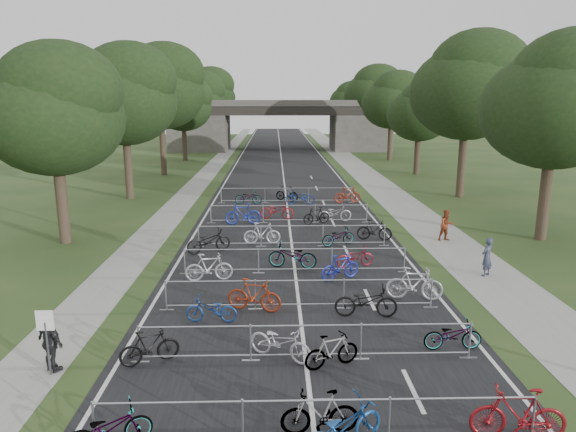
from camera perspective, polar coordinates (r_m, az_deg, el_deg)
name	(u,v)px	position (r m, az deg, el deg)	size (l,w,h in m)	color
road	(282,162)	(59.90, -0.69, 6.00)	(11.00, 140.00, 0.01)	black
sidewalk_right	(350,162)	(60.54, 6.94, 5.98)	(3.00, 140.00, 0.01)	gray
sidewalk_left	(217,162)	(60.26, -7.88, 5.92)	(2.00, 140.00, 0.01)	gray
lane_markings	(282,162)	(59.90, -0.69, 6.00)	(0.12, 140.00, 0.00)	silver
overpass_bridge	(280,125)	(74.56, -0.87, 10.07)	(31.00, 8.00, 7.05)	#413F3A
park_sign	(46,331)	(15.01, -25.31, -11.44)	(0.45, 0.06, 1.83)	#4C4C51
tree_left_0	(55,113)	(27.51, -24.50, 10.38)	(6.72, 6.72, 10.25)	#33261C
tree_right_0	(558,104)	(28.97, 27.82, 10.99)	(7.17, 7.17, 10.93)	#33261C
tree_left_1	(125,97)	(38.86, -17.70, 12.50)	(7.56, 7.56, 11.53)	#33261C
tree_right_1	(469,88)	(39.91, 19.48, 13.23)	(8.18, 8.18, 12.47)	#33261C
tree_left_2	(161,88)	(50.52, -13.96, 13.59)	(8.40, 8.40, 12.81)	#33261C
tree_right_2	(421,112)	(51.34, 14.54, 11.11)	(6.16, 6.16, 9.39)	#33261C
tree_left_3	(184,105)	(62.30, -11.51, 11.99)	(6.72, 6.72, 10.25)	#33261C
tree_right_3	(393,101)	(62.96, 11.57, 12.39)	(7.17, 7.17, 10.93)	#33261C
tree_left_4	(198,98)	(74.15, -9.93, 12.78)	(7.56, 7.56, 11.53)	#33261C
tree_right_4	(374,94)	(74.71, 9.51, 13.25)	(8.18, 8.18, 12.47)	#33261C
tree_left_5	(209,93)	(86.05, -8.79, 13.34)	(8.40, 8.40, 12.81)	#33261C
tree_right_5	(359,107)	(86.53, 7.94, 11.93)	(6.16, 6.16, 9.39)	#33261C
tree_left_6	(217,103)	(97.97, -7.87, 12.34)	(6.72, 6.72, 10.25)	#33261C
tree_right_6	(349,101)	(98.39, 6.81, 12.62)	(7.17, 7.17, 10.93)	#33261C
barrier_row_0	(316,422)	(11.56, 3.14, -21.88)	(9.70, 0.08, 1.10)	#A8ABB1
barrier_row_1	(306,342)	(14.65, 1.99, -13.86)	(9.70, 0.08, 1.10)	#A8ABB1
barrier_row_2	(300,294)	(17.94, 1.29, -8.69)	(9.70, 0.08, 1.10)	#A8ABB1
barrier_row_3	(295,261)	(21.51, 0.80, -4.98)	(9.70, 0.08, 1.10)	#A8ABB1
barrier_row_4	(292,236)	(25.35, 0.44, -2.21)	(9.70, 0.08, 1.10)	#A8ABB1
barrier_row_5	(289,214)	(30.20, 0.12, 0.25)	(9.70, 0.08, 1.10)	#A8ABB1
barrier_row_6	(287,195)	(36.08, -0.15, 2.32)	(9.70, 0.08, 1.10)	#A8ABB1
bike_0	(109,429)	(12.08, -19.26, -21.42)	(0.62, 1.76, 0.93)	#A8ABB1
bike_1	(320,413)	(11.87, 3.56, -21.01)	(0.49, 1.72, 1.03)	#A8ABB1
bike_2	(342,428)	(11.45, 6.07, -22.39)	(0.71, 2.04, 1.07)	navy
bike_3	(518,414)	(12.63, 24.22, -19.47)	(0.57, 2.02, 1.22)	maroon
bike_4	(149,347)	(15.00, -15.14, -13.88)	(0.46, 1.64, 0.99)	black
bike_5	(280,342)	(14.72, -0.85, -13.86)	(0.68, 1.95, 1.02)	silver
bike_6	(332,351)	(14.38, 4.88, -14.72)	(0.46, 1.61, 0.97)	#A8ABB1
bike_7	(453,335)	(15.99, 17.83, -12.52)	(0.59, 1.70, 0.89)	#A8ABB1
bike_8	(211,310)	(17.14, -8.51, -10.27)	(0.58, 1.68, 0.88)	navy
bike_9	(254,295)	(17.79, -3.78, -8.79)	(0.55, 1.93, 1.16)	maroon
bike_10	(366,301)	(17.52, 8.67, -9.37)	(0.73, 2.09, 1.10)	black
bike_11	(414,284)	(19.24, 13.88, -7.34)	(0.58, 2.04, 1.23)	#A1A0A7
bike_12	(209,267)	(20.81, -8.78, -5.68)	(0.54, 1.91, 1.15)	#A5A5AD
bike_13	(292,256)	(22.11, 0.50, -4.47)	(0.73, 2.09, 1.10)	#A8ABB1
bike_14	(340,267)	(20.83, 5.82, -5.69)	(0.50, 1.77, 1.06)	#1D27A0
bike_15	(355,257)	(22.51, 7.46, -4.53)	(0.60, 1.72, 0.90)	maroon
bike_16	(209,241)	(24.63, -8.82, -2.77)	(0.75, 2.15, 1.13)	black
bike_17	(262,234)	(25.76, -2.91, -1.96)	(0.52, 1.85, 1.11)	#BBBBC4
bike_18	(338,237)	(25.64, 5.59, -2.28)	(0.62, 1.78, 0.94)	#A8ABB1
bike_19	(374,230)	(26.82, 9.59, -1.56)	(0.51, 1.80, 1.08)	black
bike_20	(243,214)	(29.90, -5.02, 0.23)	(0.59, 2.09, 1.25)	navy
bike_21	(277,210)	(31.17, -1.24, 0.63)	(0.71, 2.05, 1.08)	maroon
bike_22	(317,216)	(29.97, 3.19, 0.05)	(0.48, 1.69, 1.01)	black
bike_23	(335,213)	(30.55, 5.23, 0.33)	(0.72, 2.05, 1.08)	#93949A
bike_24	(248,197)	(35.73, -4.43, 2.08)	(0.64, 1.84, 0.97)	#A8ABB1
bike_25	(287,194)	(36.83, -0.13, 2.50)	(0.49, 1.73, 1.04)	#A8ABB1
bike_26	(300,197)	(35.46, 1.36, 2.10)	(0.69, 1.99, 1.05)	navy
bike_27	(348,195)	(36.32, 6.66, 2.35)	(0.54, 1.91, 1.15)	maroon
pedestrian_a	(487,257)	(22.62, 21.23, -4.28)	(0.59, 0.39, 1.62)	#303748
pedestrian_b	(446,225)	(27.54, 17.20, -1.01)	(0.79, 0.62, 1.62)	brown
pedestrian_c	(51,342)	(15.34, -24.87, -12.62)	(0.99, 0.41, 1.68)	black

